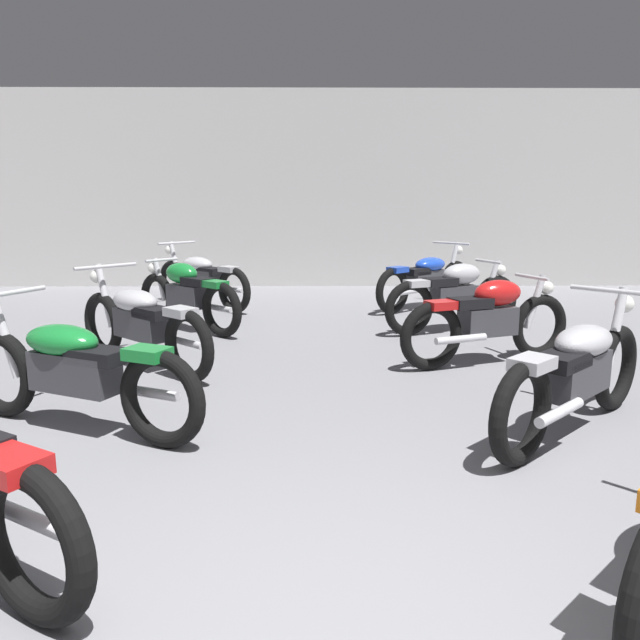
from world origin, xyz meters
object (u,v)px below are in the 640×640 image
object	(u,v)px
motorcycle_left_row_2	(141,322)
motorcycle_right_row_2	(489,319)
motorcycle_right_row_1	(576,371)
motorcycle_left_row_1	(74,369)
motorcycle_right_row_4	(426,278)
motorcycle_left_row_4	(201,278)
motorcycle_right_row_3	(455,295)
motorcycle_left_row_3	(187,294)

from	to	relation	value
motorcycle_left_row_2	motorcycle_right_row_2	world-z (taller)	motorcycle_left_row_2
motorcycle_right_row_1	motorcycle_left_row_2	bearing A→B (deg)	153.03
motorcycle_left_row_1	motorcycle_right_row_4	world-z (taller)	same
motorcycle_left_row_2	motorcycle_left_row_4	size ratio (longest dim) A/B	1.00
motorcycle_left_row_1	motorcycle_right_row_2	world-z (taller)	motorcycle_left_row_1
motorcycle_right_row_3	motorcycle_left_row_4	bearing A→B (deg)	152.72
motorcycle_left_row_4	motorcycle_right_row_4	xyz separation A→B (m)	(3.42, -0.10, 0.00)
motorcycle_left_row_2	motorcycle_right_row_3	size ratio (longest dim) A/B	0.90
motorcycle_left_row_1	motorcycle_right_row_1	size ratio (longest dim) A/B	1.23
motorcycle_left_row_2	motorcycle_right_row_1	size ratio (longest dim) A/B	1.02
motorcycle_right_row_4	motorcycle_right_row_3	bearing A→B (deg)	-88.29
motorcycle_left_row_2	motorcycle_right_row_2	bearing A→B (deg)	1.64
motorcycle_left_row_2	motorcycle_left_row_3	size ratio (longest dim) A/B	1.08
motorcycle_left_row_1	motorcycle_right_row_1	world-z (taller)	same
motorcycle_left_row_4	motorcycle_right_row_3	bearing A→B (deg)	-27.28
motorcycle_right_row_1	motorcycle_right_row_2	distance (m)	1.89
motorcycle_left_row_3	motorcycle_right_row_1	bearing A→B (deg)	-46.15
motorcycle_right_row_4	motorcycle_right_row_2	bearing A→B (deg)	-89.34
motorcycle_left_row_1	motorcycle_right_row_1	xyz separation A→B (m)	(3.52, -0.09, 0.00)
motorcycle_left_row_3	motorcycle_right_row_4	bearing A→B (deg)	25.55
motorcycle_left_row_4	motorcycle_right_row_3	distance (m)	3.90
motorcycle_right_row_1	motorcycle_right_row_4	distance (m)	5.14
motorcycle_left_row_4	motorcycle_left_row_3	bearing A→B (deg)	-85.98
motorcycle_left_row_1	motorcycle_right_row_2	bearing A→B (deg)	27.49
motorcycle_left_row_4	motorcycle_right_row_2	size ratio (longest dim) A/B	0.89
motorcycle_left_row_1	motorcycle_right_row_3	xyz separation A→B (m)	(3.45, 3.35, 0.01)
motorcycle_left_row_3	motorcycle_left_row_4	distance (m)	1.68
motorcycle_left_row_2	motorcycle_left_row_4	distance (m)	3.45
motorcycle_right_row_2	motorcycle_left_row_1	bearing A→B (deg)	-152.51
motorcycle_left_row_4	motorcycle_right_row_4	size ratio (longest dim) A/B	0.99
motorcycle_left_row_4	motorcycle_right_row_1	bearing A→B (deg)	-55.95
motorcycle_right_row_1	motorcycle_right_row_2	xyz separation A→B (m)	(-0.08, 1.88, 0.01)
motorcycle_left_row_2	motorcycle_left_row_3	bearing A→B (deg)	87.12
motorcycle_left_row_3	motorcycle_right_row_3	distance (m)	3.35
motorcycle_left_row_1	motorcycle_right_row_3	size ratio (longest dim) A/B	1.09
motorcycle_left_row_1	motorcycle_right_row_3	bearing A→B (deg)	44.17
motorcycle_left_row_2	motorcycle_right_row_4	size ratio (longest dim) A/B	0.99
motorcycle_right_row_1	motorcycle_left_row_3	bearing A→B (deg)	133.85
motorcycle_left_row_1	motorcycle_left_row_4	bearing A→B (deg)	90.19
motorcycle_left_row_1	motorcycle_left_row_4	size ratio (longest dim) A/B	1.21
motorcycle_right_row_2	motorcycle_right_row_4	world-z (taller)	motorcycle_right_row_4
motorcycle_right_row_2	motorcycle_right_row_4	xyz separation A→B (m)	(-0.04, 3.26, -0.01)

